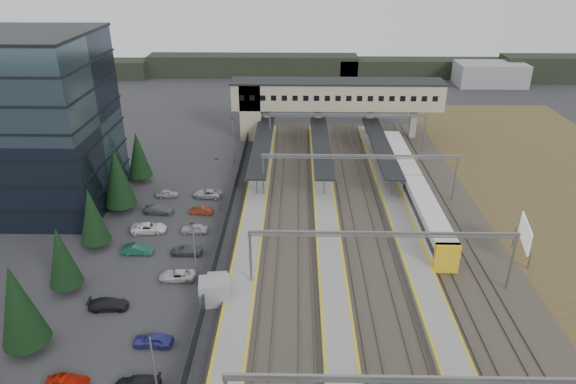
{
  "coord_description": "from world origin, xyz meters",
  "views": [
    {
      "loc": [
        2.89,
        -54.63,
        34.0
      ],
      "look_at": [
        1.75,
        8.06,
        4.0
      ],
      "focal_mm": 32.0,
      "sensor_mm": 36.0,
      "label": 1
    }
  ],
  "objects_px": {
    "office_building": "(13,123)",
    "footbridge": "(322,98)",
    "relay_cabin_near": "(215,291)",
    "billboard": "(525,234)",
    "relay_cabin_far": "(218,284)",
    "train": "(412,187)"
  },
  "relations": [
    {
      "from": "relay_cabin_near",
      "to": "train",
      "type": "distance_m",
      "value": 35.73
    },
    {
      "from": "office_building",
      "to": "billboard",
      "type": "distance_m",
      "value": 67.99
    },
    {
      "from": "office_building",
      "to": "billboard",
      "type": "bearing_deg",
      "value": -11.57
    },
    {
      "from": "relay_cabin_near",
      "to": "billboard",
      "type": "distance_m",
      "value": 36.84
    },
    {
      "from": "relay_cabin_far",
      "to": "train",
      "type": "bearing_deg",
      "value": 42.08
    },
    {
      "from": "relay_cabin_near",
      "to": "relay_cabin_far",
      "type": "height_order",
      "value": "relay_cabin_near"
    },
    {
      "from": "relay_cabin_near",
      "to": "billboard",
      "type": "height_order",
      "value": "billboard"
    },
    {
      "from": "office_building",
      "to": "relay_cabin_far",
      "type": "xyz_separation_m",
      "value": [
        30.41,
        -20.9,
        -11.19
      ]
    },
    {
      "from": "relay_cabin_far",
      "to": "billboard",
      "type": "relative_size",
      "value": 0.42
    },
    {
      "from": "relay_cabin_far",
      "to": "footbridge",
      "type": "bearing_deg",
      "value": 75.36
    },
    {
      "from": "office_building",
      "to": "footbridge",
      "type": "bearing_deg",
      "value": 34.47
    },
    {
      "from": "relay_cabin_far",
      "to": "footbridge",
      "type": "height_order",
      "value": "footbridge"
    },
    {
      "from": "relay_cabin_far",
      "to": "train",
      "type": "height_order",
      "value": "train"
    },
    {
      "from": "train",
      "to": "billboard",
      "type": "bearing_deg",
      "value": -57.47
    },
    {
      "from": "relay_cabin_far",
      "to": "relay_cabin_near",
      "type": "bearing_deg",
      "value": -89.97
    },
    {
      "from": "office_building",
      "to": "train",
      "type": "bearing_deg",
      "value": 2.25
    },
    {
      "from": "office_building",
      "to": "billboard",
      "type": "xyz_separation_m",
      "value": [
        66.03,
        -13.52,
        -8.94
      ]
    },
    {
      "from": "billboard",
      "to": "office_building",
      "type": "bearing_deg",
      "value": 168.43
    },
    {
      "from": "office_building",
      "to": "billboard",
      "type": "height_order",
      "value": "office_building"
    },
    {
      "from": "relay_cabin_far",
      "to": "billboard",
      "type": "bearing_deg",
      "value": 11.72
    },
    {
      "from": "footbridge",
      "to": "relay_cabin_far",
      "type": "bearing_deg",
      "value": -104.64
    },
    {
      "from": "office_building",
      "to": "footbridge",
      "type": "height_order",
      "value": "office_building"
    }
  ]
}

